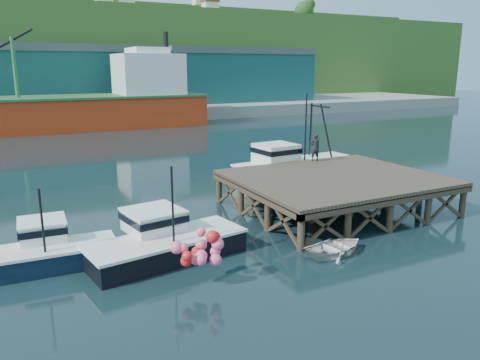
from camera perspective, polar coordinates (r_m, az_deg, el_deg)
ground at (r=26.82m, az=2.04°, el=-5.13°), size 300.00×300.00×0.00m
wharf at (r=29.13m, az=11.75°, el=0.07°), size 12.00×10.00×2.62m
far_quay at (r=93.30m, az=-19.58°, el=8.15°), size 160.00×40.00×2.00m
warehouse_mid at (r=88.07m, az=-19.41°, el=11.48°), size 28.00×16.00×9.00m
warehouse_right at (r=96.96m, az=-1.19°, el=12.36°), size 30.00×16.00×9.00m
cargo_ship at (r=70.47m, az=-24.08°, el=8.13°), size 55.50×10.00×13.75m
hillside at (r=122.81m, az=-21.97°, el=13.77°), size 220.00×50.00×22.00m
boat_navy at (r=22.55m, az=-22.70°, el=-7.89°), size 6.12×3.34×3.78m
boat_black at (r=22.06m, az=-9.30°, el=-7.26°), size 7.61×6.33×4.50m
trawler at (r=35.41m, az=6.97°, el=1.73°), size 10.32×4.49×6.72m
dinghy at (r=22.77m, az=11.65°, el=-8.03°), size 3.47×2.69×0.66m
dockworker at (r=33.43m, az=9.13°, el=3.96°), size 0.79×0.60×1.97m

